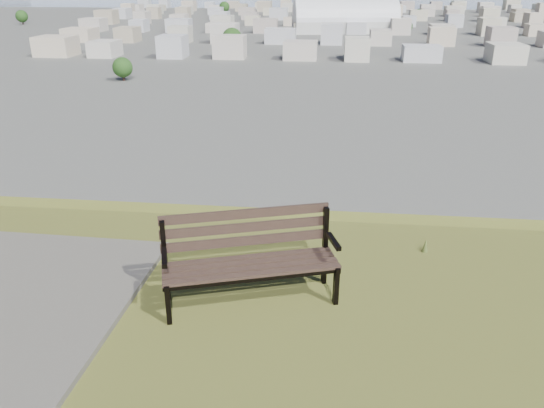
# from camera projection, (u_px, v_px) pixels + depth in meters

# --- Properties ---
(park_bench) EXTENTS (1.91, 1.12, 0.96)m
(park_bench) POSITION_uv_depth(u_px,v_px,m) (249.00, 253.00, 5.59)
(park_bench) COLOR #3B2B22
(park_bench) RESTS_ON hilltop_mesa
(arena) EXTENTS (59.45, 33.45, 23.68)m
(arena) POSITION_uv_depth(u_px,v_px,m) (344.00, 22.00, 293.02)
(arena) COLOR beige
(arena) RESTS_ON ground
(city_blocks) EXTENTS (395.00, 361.00, 7.00)m
(city_blocks) POSITION_uv_depth(u_px,v_px,m) (332.00, 16.00, 372.91)
(city_blocks) COLOR beige
(city_blocks) RESTS_ON ground
(city_trees) EXTENTS (406.52, 387.20, 9.98)m
(city_trees) POSITION_uv_depth(u_px,v_px,m) (286.00, 21.00, 306.12)
(city_trees) COLOR #301E18
(city_trees) RESTS_ON ground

